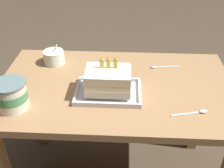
% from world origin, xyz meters
% --- Properties ---
extents(dining_table, '(1.17, 0.71, 0.70)m').
position_xyz_m(dining_table, '(0.00, 0.00, 0.60)').
color(dining_table, '#9E754C').
rests_on(dining_table, ground_plane).
extents(foil_tray, '(0.31, 0.22, 0.02)m').
position_xyz_m(foil_tray, '(-0.03, -0.07, 0.71)').
color(foil_tray, silver).
rests_on(foil_tray, dining_table).
extents(birthday_cake, '(0.21, 0.15, 0.16)m').
position_xyz_m(birthday_cake, '(-0.03, -0.07, 0.78)').
color(birthday_cake, beige).
rests_on(birthday_cake, foil_tray).
extents(bowl_stack, '(0.12, 0.12, 0.12)m').
position_xyz_m(bowl_stack, '(-0.35, 0.20, 0.73)').
color(bowl_stack, silver).
rests_on(bowl_stack, dining_table).
extents(ice_cream_tub, '(0.14, 0.14, 0.13)m').
position_xyz_m(ice_cream_tub, '(-0.44, -0.20, 0.76)').
color(ice_cream_tub, silver).
rests_on(ice_cream_tub, dining_table).
extents(serving_spoon_near_tray, '(0.16, 0.04, 0.01)m').
position_xyz_m(serving_spoon_near_tray, '(0.23, 0.18, 0.70)').
color(serving_spoon_near_tray, silver).
rests_on(serving_spoon_near_tray, dining_table).
extents(serving_spoon_by_bowls, '(0.16, 0.05, 0.01)m').
position_xyz_m(serving_spoon_by_bowls, '(0.36, -0.20, 0.70)').
color(serving_spoon_by_bowls, silver).
rests_on(serving_spoon_by_bowls, dining_table).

